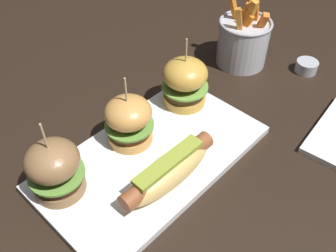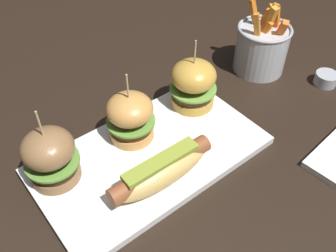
# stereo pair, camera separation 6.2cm
# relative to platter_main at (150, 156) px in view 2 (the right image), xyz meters

# --- Properties ---
(ground_plane) EXTENTS (3.00, 3.00, 0.00)m
(ground_plane) POSITION_rel_platter_main_xyz_m (0.00, 0.00, -0.01)
(ground_plane) COLOR black
(platter_main) EXTENTS (0.38, 0.21, 0.01)m
(platter_main) POSITION_rel_platter_main_xyz_m (0.00, 0.00, 0.00)
(platter_main) COLOR white
(platter_main) RESTS_ON ground
(hot_dog) EXTENTS (0.18, 0.06, 0.05)m
(hot_dog) POSITION_rel_platter_main_xyz_m (-0.02, -0.06, 0.03)
(hot_dog) COLOR #D9B060
(hot_dog) RESTS_ON platter_main
(slider_left) EXTENTS (0.08, 0.08, 0.14)m
(slider_left) POSITION_rel_platter_main_xyz_m (-0.14, 0.05, 0.05)
(slider_left) COLOR olive
(slider_left) RESTS_ON platter_main
(slider_center) EXTENTS (0.08, 0.08, 0.13)m
(slider_center) POSITION_rel_platter_main_xyz_m (0.00, 0.05, 0.05)
(slider_center) COLOR #D39449
(slider_center) RESTS_ON platter_main
(slider_right) EXTENTS (0.09, 0.09, 0.14)m
(slider_right) POSITION_rel_platter_main_xyz_m (0.14, 0.05, 0.05)
(slider_right) COLOR gold
(slider_right) RESTS_ON platter_main
(fries_bucket) EXTENTS (0.11, 0.11, 0.15)m
(fries_bucket) POSITION_rel_platter_main_xyz_m (0.34, 0.06, 0.05)
(fries_bucket) COLOR #B7BABF
(fries_bucket) RESTS_ON ground
(sauce_ramekin) EXTENTS (0.05, 0.05, 0.02)m
(sauce_ramekin) POSITION_rel_platter_main_xyz_m (0.41, -0.06, 0.01)
(sauce_ramekin) COLOR #A8AAB2
(sauce_ramekin) RESTS_ON ground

